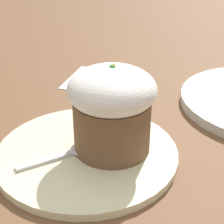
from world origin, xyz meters
The scene contains 5 objects.
ground_plane centered at (0.00, 0.00, 0.00)m, with size 4.00×4.00×0.00m, color brown.
dessert_plate centered at (0.00, 0.00, 0.01)m, with size 0.24×0.24×0.01m.
carrot_cake centered at (0.01, -0.03, 0.07)m, with size 0.11×0.11×0.12m.
spoon centered at (-0.01, 0.01, 0.01)m, with size 0.09×0.10×0.01m.
paper_napkin centered at (0.25, 0.06, 0.00)m, with size 0.12×0.11×0.00m.
Camera 1 is at (-0.39, -0.13, 0.29)m, focal length 60.00 mm.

